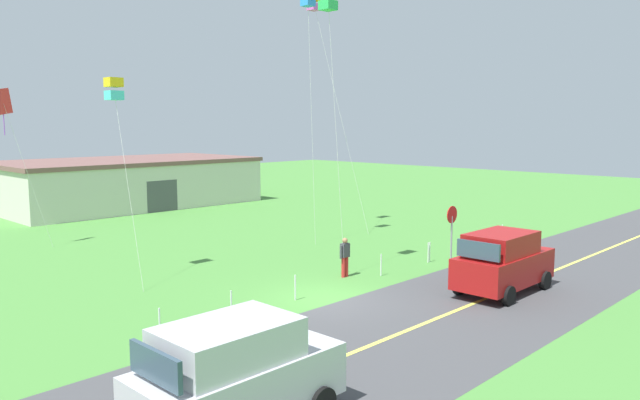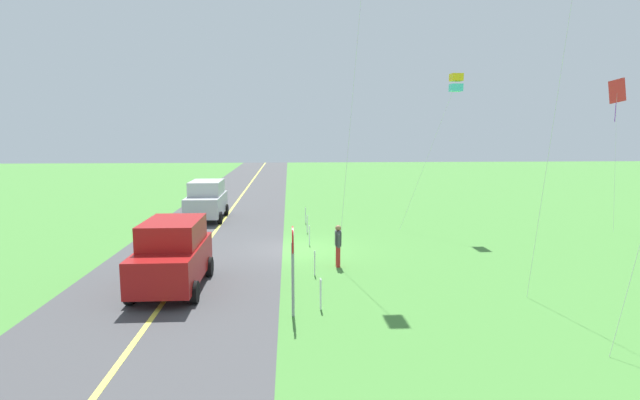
# 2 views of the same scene
# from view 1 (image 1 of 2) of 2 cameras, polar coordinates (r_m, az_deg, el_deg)

# --- Properties ---
(ground_plane) EXTENTS (120.00, 120.00, 0.10)m
(ground_plane) POSITION_cam_1_polar(r_m,az_deg,el_deg) (21.72, 0.50, -9.40)
(ground_plane) COLOR #478438
(asphalt_road) EXTENTS (120.00, 7.00, 0.00)m
(asphalt_road) POSITION_cam_1_polar(r_m,az_deg,el_deg) (19.29, 9.31, -11.49)
(asphalt_road) COLOR #424244
(asphalt_road) RESTS_ON ground
(road_centre_stripe) EXTENTS (120.00, 0.16, 0.00)m
(road_centre_stripe) POSITION_cam_1_polar(r_m,az_deg,el_deg) (19.29, 9.31, -11.48)
(road_centre_stripe) COLOR #E5E04C
(road_centre_stripe) RESTS_ON asphalt_road
(car_suv_foreground) EXTENTS (4.40, 2.12, 2.24)m
(car_suv_foreground) POSITION_cam_1_polar(r_m,az_deg,el_deg) (23.29, 16.71, -5.52)
(car_suv_foreground) COLOR maroon
(car_suv_foreground) RESTS_ON ground
(car_parked_west_near) EXTENTS (4.40, 2.12, 2.24)m
(car_parked_west_near) POSITION_cam_1_polar(r_m,az_deg,el_deg) (12.83, -7.89, -15.74)
(car_parked_west_near) COLOR #B7B7BC
(car_parked_west_near) RESTS_ON ground
(stop_sign) EXTENTS (0.76, 0.08, 2.56)m
(stop_sign) POSITION_cam_1_polar(r_m,az_deg,el_deg) (27.43, 12.21, -2.12)
(stop_sign) COLOR gray
(stop_sign) RESTS_ON ground
(person_adult_near) EXTENTS (0.58, 0.22, 1.60)m
(person_adult_near) POSITION_cam_1_polar(r_m,az_deg,el_deg) (24.61, 2.34, -5.23)
(person_adult_near) COLOR red
(person_adult_near) RESTS_ON ground
(kite_red_low) EXTENTS (0.56, 1.17, 11.41)m
(kite_red_low) POSITION_cam_1_polar(r_m,az_deg,el_deg) (25.05, 0.76, 18.19)
(kite_red_low) COLOR silver
(kite_red_low) RESTS_ON ground
(kite_blue_mid) EXTENTS (2.21, 0.96, 7.86)m
(kite_blue_mid) POSITION_cam_1_polar(r_m,az_deg,el_deg) (33.13, -27.48, 7.95)
(kite_blue_mid) COLOR silver
(kite_blue_mid) RESTS_ON ground
(kite_yellow_high) EXTENTS (1.35, 3.55, 13.29)m
(kite_yellow_high) POSITION_cam_1_polar(r_m,az_deg,el_deg) (35.77, -0.58, 17.88)
(kite_yellow_high) COLOR silver
(kite_yellow_high) RESTS_ON ground
(kite_green_far) EXTENTS (0.77, 2.84, 7.91)m
(kite_green_far) POSITION_cam_1_polar(r_m,az_deg,el_deg) (25.29, -18.70, 9.77)
(kite_green_far) COLOR silver
(kite_green_far) RESTS_ON ground
(warehouse_distant) EXTENTS (18.36, 10.20, 3.50)m
(warehouse_distant) POSITION_cam_1_polar(r_m,az_deg,el_deg) (48.44, -17.62, 1.60)
(warehouse_distant) COLOR beige
(warehouse_distant) RESTS_ON ground
(fence_post_0) EXTENTS (0.05, 0.05, 0.90)m
(fence_post_0) POSITION_cam_1_polar(r_m,az_deg,el_deg) (18.40, -14.76, -11.09)
(fence_post_0) COLOR silver
(fence_post_0) RESTS_ON ground
(fence_post_1) EXTENTS (0.05, 0.05, 0.90)m
(fence_post_1) POSITION_cam_1_polar(r_m,az_deg,el_deg) (19.78, -8.29, -9.64)
(fence_post_1) COLOR silver
(fence_post_1) RESTS_ON ground
(fence_post_2) EXTENTS (0.05, 0.05, 0.90)m
(fence_post_2) POSITION_cam_1_polar(r_m,az_deg,el_deg) (21.52, -2.33, -8.18)
(fence_post_2) COLOR silver
(fence_post_2) RESTS_ON ground
(fence_post_3) EXTENTS (0.05, 0.05, 0.90)m
(fence_post_3) POSITION_cam_1_polar(r_m,az_deg,el_deg) (24.97, 5.72, -6.06)
(fence_post_3) COLOR silver
(fence_post_3) RESTS_ON ground
(fence_post_4) EXTENTS (0.05, 0.05, 0.90)m
(fence_post_4) POSITION_cam_1_polar(r_m,az_deg,el_deg) (27.62, 10.07, -4.86)
(fence_post_4) COLOR silver
(fence_post_4) RESTS_ON ground
(fence_post_5) EXTENTS (0.05, 0.05, 0.90)m
(fence_post_5) POSITION_cam_1_polar(r_m,az_deg,el_deg) (27.71, 10.21, -4.82)
(fence_post_5) COLOR silver
(fence_post_5) RESTS_ON ground
(fence_post_6) EXTENTS (0.05, 0.05, 0.90)m
(fence_post_6) POSITION_cam_1_polar(r_m,az_deg,el_deg) (33.38, 16.64, -2.98)
(fence_post_6) COLOR silver
(fence_post_6) RESTS_ON ground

